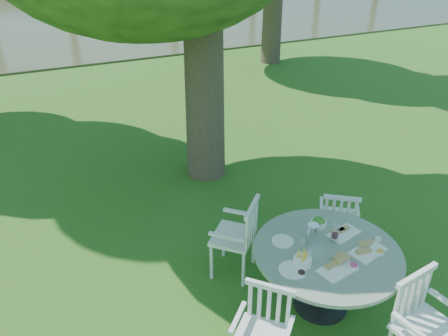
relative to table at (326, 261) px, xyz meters
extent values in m
plane|color=#153F0D|center=(-0.27, 1.57, -0.60)|extent=(140.00, 140.00, 0.00)
cylinder|color=black|center=(0.00, 0.00, -0.58)|extent=(0.56, 0.56, 0.04)
cylinder|color=black|center=(0.00, 0.00, -0.23)|extent=(0.12, 0.12, 0.65)
cylinder|color=gray|center=(0.00, 0.00, 0.11)|extent=(1.45, 1.45, 0.04)
cylinder|color=silver|center=(1.01, 0.76, -0.39)|extent=(0.03, 0.03, 0.41)
cylinder|color=silver|center=(0.72, 0.98, -0.39)|extent=(0.03, 0.03, 0.41)
cylinder|color=silver|center=(0.81, 0.50, -0.39)|extent=(0.03, 0.03, 0.41)
cylinder|color=silver|center=(0.52, 0.72, -0.39)|extent=(0.03, 0.03, 0.41)
cube|color=silver|center=(0.76, 0.74, -0.17)|extent=(0.57, 0.56, 0.04)
cube|color=silver|center=(0.65, 0.59, 0.02)|extent=(0.36, 0.28, 0.42)
cylinder|color=silver|center=(-0.57, 1.17, -0.37)|extent=(0.04, 0.04, 0.47)
cylinder|color=silver|center=(-0.86, 0.87, -0.37)|extent=(0.04, 0.04, 0.47)
cylinder|color=silver|center=(-0.31, 0.90, -0.37)|extent=(0.04, 0.04, 0.47)
cylinder|color=silver|center=(-0.60, 0.61, -0.37)|extent=(0.04, 0.04, 0.47)
cube|color=silver|center=(-0.59, 0.89, -0.11)|extent=(0.65, 0.65, 0.04)
cube|color=silver|center=(-0.44, 0.74, 0.11)|extent=(0.37, 0.37, 0.48)
cylinder|color=silver|center=(-0.98, -0.16, -0.39)|extent=(0.03, 0.03, 0.43)
cube|color=silver|center=(-0.84, -0.29, 0.05)|extent=(0.33, 0.35, 0.44)
cylinder|color=silver|center=(0.49, -0.80, -0.36)|extent=(0.04, 0.04, 0.49)
cube|color=silver|center=(0.30, -1.02, -0.09)|extent=(0.55, 0.51, 0.04)
cube|color=silver|center=(0.27, -0.81, 0.13)|extent=(0.50, 0.10, 0.50)
cube|color=white|center=(-0.10, -0.27, 0.14)|extent=(0.38, 0.26, 0.01)
cube|color=white|center=(0.34, -0.19, 0.14)|extent=(0.41, 0.29, 0.01)
cube|color=white|center=(0.31, 0.14, 0.14)|extent=(0.38, 0.26, 0.01)
cylinder|color=white|center=(-0.47, -0.09, 0.14)|extent=(0.26, 0.26, 0.01)
cylinder|color=white|center=(-0.32, 0.31, 0.14)|extent=(0.22, 0.22, 0.01)
cylinder|color=white|center=(-0.34, -0.06, 0.17)|extent=(0.18, 0.18, 0.07)
cylinder|color=white|center=(0.17, 0.38, 0.16)|extent=(0.17, 0.17, 0.06)
cylinder|color=silver|center=(-0.08, 0.16, 0.25)|extent=(0.11, 0.11, 0.23)
cylinder|color=white|center=(0.15, 0.09, 0.24)|extent=(0.08, 0.08, 0.21)
cylinder|color=white|center=(-0.21, 0.13, 0.18)|extent=(0.06, 0.06, 0.10)
cylinder|color=white|center=(-0.25, -0.04, 0.18)|extent=(0.06, 0.06, 0.11)
cylinder|color=white|center=(0.05, -0.31, 0.15)|extent=(0.08, 0.08, 0.03)
cylinder|color=white|center=(0.42, -0.26, 0.15)|extent=(0.08, 0.08, 0.03)
cylinder|color=white|center=(0.55, -0.10, 0.15)|extent=(0.06, 0.06, 0.03)
cylinder|color=white|center=(-0.44, -0.18, 0.15)|extent=(0.08, 0.08, 0.03)
cube|color=#383C23|center=(-0.27, 24.57, -0.60)|extent=(100.00, 28.00, 0.12)
camera|label=1|loc=(-2.38, -2.59, 2.88)|focal=35.00mm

